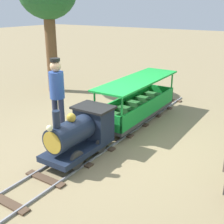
% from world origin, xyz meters
% --- Properties ---
extents(ground_plane, '(60.00, 60.00, 0.00)m').
position_xyz_m(ground_plane, '(0.00, 0.00, 0.00)').
color(ground_plane, '#8C7A56').
extents(track, '(0.75, 6.40, 0.04)m').
position_xyz_m(track, '(0.00, -0.39, 0.02)').
color(track, gray).
rests_on(track, ground_plane).
extents(locomotive, '(0.71, 1.45, 1.02)m').
position_xyz_m(locomotive, '(0.00, 0.82, 0.48)').
color(locomotive, '#192338').
rests_on(locomotive, ground_plane).
extents(passenger_car, '(0.81, 2.70, 0.97)m').
position_xyz_m(passenger_car, '(0.00, -1.29, 0.42)').
color(passenger_car, '#3F3F3F').
rests_on(passenger_car, ground_plane).
extents(conductor_person, '(0.30, 0.30, 1.62)m').
position_xyz_m(conductor_person, '(1.02, 0.30, 0.96)').
color(conductor_person, '#282D47').
rests_on(conductor_person, ground_plane).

